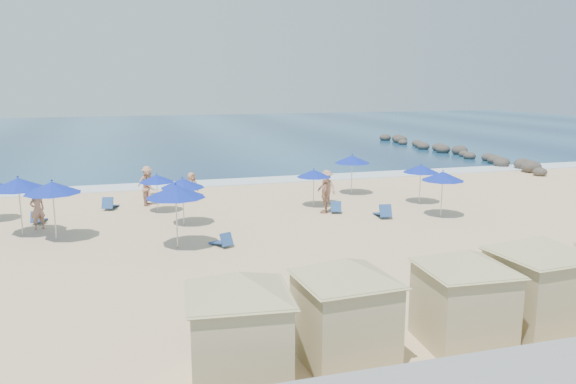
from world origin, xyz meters
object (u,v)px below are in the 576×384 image
object	(u,v)px
umbrella_9	(421,169)
beachgoer_3	(327,187)
beachgoer_5	(147,181)
trash_bin	(265,296)
rock_jetty	(449,150)
umbrella_4	(157,179)
cabana_1	(345,296)
umbrella_7	(314,173)
umbrella_10	(443,176)
cabana_3	(539,270)
beachgoer_2	(325,196)
cabana_2	(464,285)
beachgoer_0	(37,210)
umbrella_3	(18,184)
umbrella_1	(52,188)
cabana_0	(238,314)
umbrella_5	(183,183)
umbrella_6	(176,191)
umbrella_8	(352,159)
beachgoer_1	(149,188)
beachgoer_4	(192,187)

from	to	relation	value
umbrella_9	beachgoer_3	distance (m)	5.30
beachgoer_5	trash_bin	bearing A→B (deg)	-95.15
rock_jetty	umbrella_4	xyz separation A→B (m)	(-27.89, -16.90, 1.42)
cabana_1	umbrella_7	xyz separation A→B (m)	(4.88, 16.40, 0.21)
umbrella_9	umbrella_10	size ratio (longest dim) A/B	0.94
cabana_3	umbrella_9	bearing A→B (deg)	71.47
cabana_3	umbrella_9	distance (m)	16.27
umbrella_7	beachgoer_2	xyz separation A→B (m)	(0.10, -1.53, -0.94)
umbrella_10	beachgoer_2	bearing A→B (deg)	154.71
umbrella_7	cabana_2	bearing A→B (deg)	-95.70
umbrella_10	beachgoer_0	size ratio (longest dim) A/B	1.29
rock_jetty	umbrella_3	xyz separation A→B (m)	(-33.92, -19.83, 1.97)
rock_jetty	umbrella_1	world-z (taller)	umbrella_1
cabana_0	umbrella_5	distance (m)	14.71
umbrella_5	umbrella_9	xyz separation A→B (m)	(13.18, 1.22, -0.08)
cabana_0	umbrella_9	bearing A→B (deg)	49.63
umbrella_5	umbrella_10	size ratio (longest dim) A/B	0.98
umbrella_9	beachgoer_3	xyz separation A→B (m)	(-5.00, 1.44, -1.02)
umbrella_6	umbrella_8	distance (m)	13.99
umbrella_1	cabana_1	bearing A→B (deg)	-59.42
cabana_0	umbrella_10	distance (m)	18.16
umbrella_10	beachgoer_2	size ratio (longest dim) A/B	1.33
umbrella_1	beachgoer_2	xyz separation A→B (m)	(12.83, 1.59, -1.40)
umbrella_8	beachgoer_2	world-z (taller)	umbrella_8
beachgoer_1	umbrella_4	bearing A→B (deg)	-158.95
umbrella_3	umbrella_8	world-z (taller)	umbrella_3
cabana_1	beachgoer_0	xyz separation A→B (m)	(-8.81, 15.50, -0.70)
umbrella_5	cabana_2	bearing A→B (deg)	-68.90
umbrella_1	umbrella_4	size ratio (longest dim) A/B	1.29
cabana_2	beachgoer_0	bearing A→B (deg)	127.74
cabana_0	umbrella_6	bearing A→B (deg)	91.56
umbrella_1	umbrella_4	world-z (taller)	umbrella_1
cabana_3	umbrella_4	size ratio (longest dim) A/B	2.26
umbrella_3	umbrella_10	bearing A→B (deg)	-6.26
umbrella_4	beachgoer_4	world-z (taller)	umbrella_4
umbrella_1	beachgoer_4	distance (m)	9.41
umbrella_7	beachgoer_2	bearing A→B (deg)	-86.35
cabana_3	beachgoer_3	world-z (taller)	cabana_3
umbrella_5	beachgoer_5	world-z (taller)	umbrella_5
beachgoer_0	beachgoer_3	bearing A→B (deg)	154.47
beachgoer_2	umbrella_4	bearing A→B (deg)	-78.92
umbrella_7	beachgoer_1	xyz separation A→B (m)	(-8.54, 3.05, -0.90)
trash_bin	beachgoer_1	distance (m)	16.02
cabana_1	umbrella_4	size ratio (longest dim) A/B	2.20
rock_jetty	trash_bin	xyz separation A→B (m)	(-25.63, -30.70, -0.01)
beachgoer_5	umbrella_9	bearing A→B (deg)	-37.40
umbrella_8	beachgoer_5	size ratio (longest dim) A/B	1.39
beachgoer_0	beachgoer_5	size ratio (longest dim) A/B	1.05
umbrella_5	beachgoer_5	bearing A→B (deg)	99.46
rock_jetty	umbrella_8	size ratio (longest dim) A/B	10.85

